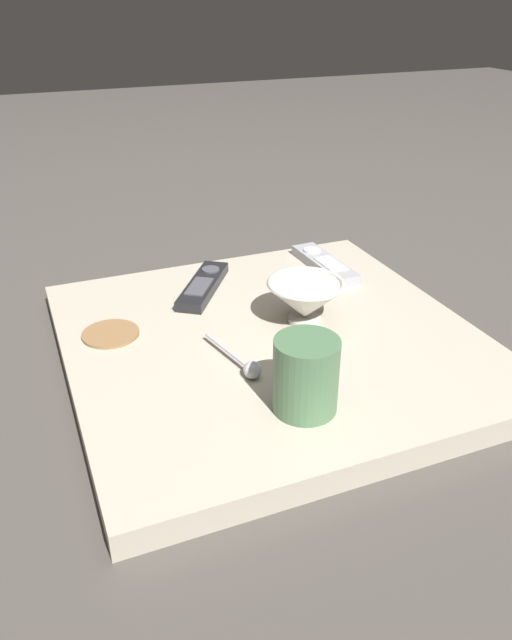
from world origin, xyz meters
TOP-DOWN VIEW (x-y plane):
  - ground_plane at (0.00, 0.00)m, footprint 6.00×6.00m
  - table at (0.00, 0.00)m, footprint 0.64×0.64m
  - cereal_bowl at (0.02, -0.07)m, footprint 0.13×0.13m
  - coffee_mug at (-0.20, 0.04)m, footprint 0.09×0.09m
  - teaspoon at (-0.09, 0.08)m, footprint 0.14×0.04m
  - tv_remote_near at (0.20, -0.20)m, footprint 0.19×0.06m
  - tv_remote_far at (0.20, 0.05)m, footprint 0.18×0.14m
  - drink_coaster at (0.09, 0.24)m, footprint 0.09×0.09m

SIDE VIEW (x-z plane):
  - ground_plane at x=0.00m, z-range 0.00..0.00m
  - table at x=0.00m, z-range 0.00..0.04m
  - drink_coaster at x=0.09m, z-range 0.04..0.04m
  - tv_remote_far at x=0.20m, z-range 0.04..0.06m
  - tv_remote_near at x=0.20m, z-range 0.04..0.06m
  - teaspoon at x=-0.09m, z-range 0.04..0.06m
  - cereal_bowl at x=0.02m, z-range 0.04..0.12m
  - coffee_mug at x=-0.20m, z-range 0.04..0.14m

